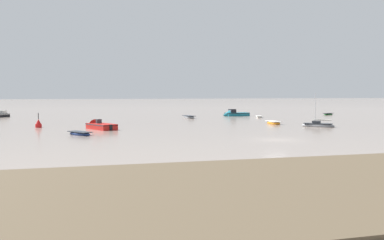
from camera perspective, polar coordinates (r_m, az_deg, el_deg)
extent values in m
plane|color=gray|center=(46.67, 11.05, -2.58)|extent=(800.00, 800.00, 0.00)
cube|color=brown|center=(25.77, 21.72, -7.39)|extent=(316.90, 16.60, 0.21)
ellipsoid|color=orange|center=(71.31, 10.68, -0.39)|extent=(1.79, 4.38, 0.68)
cube|color=silver|center=(71.29, 10.68, -0.16)|extent=(1.74, 4.03, 0.09)
cube|color=silver|center=(71.30, 10.68, -0.24)|extent=(1.33, 0.37, 0.07)
ellipsoid|color=gray|center=(66.59, 16.25, -0.73)|extent=(4.54, 4.24, 0.82)
cube|color=#33383F|center=(66.57, 16.26, -0.45)|extent=(3.91, 3.66, 0.08)
cube|color=#33383F|center=(66.59, 16.06, -0.24)|extent=(1.40, 1.37, 0.29)
cylinder|color=#B7BABF|center=(66.53, 15.93, 1.57)|extent=(0.08, 0.08, 4.50)
cylinder|color=beige|center=(66.44, 16.77, 0.00)|extent=(2.07, 1.85, 0.16)
cube|color=red|center=(60.80, -11.83, -0.96)|extent=(4.10, 5.72, 1.04)
cone|color=red|center=(63.26, -12.97, -0.80)|extent=(2.57, 2.34, 2.08)
cube|color=#33383F|center=(60.82, -11.86, -0.59)|extent=(4.19, 5.84, 0.12)
cube|color=#33383F|center=(61.46, -12.18, -0.16)|extent=(0.82, 0.70, 0.58)
cube|color=black|center=(58.51, -10.68, -0.96)|extent=(0.51, 0.46, 0.74)
ellipsoid|color=navy|center=(52.84, -14.56, -1.78)|extent=(3.11, 3.87, 0.59)
cube|color=#33383F|center=(52.82, -14.56, -1.51)|extent=(2.93, 3.60, 0.08)
cube|color=#33383F|center=(52.83, -14.56, -1.61)|extent=(1.11, 0.82, 0.06)
cone|color=black|center=(100.86, -23.23, 0.54)|extent=(2.30, 2.17, 1.82)
cube|color=silver|center=(99.81, -23.71, 0.96)|extent=(1.80, 1.69, 0.70)
cube|color=#384751|center=(100.24, -23.51, 1.00)|extent=(1.31, 0.92, 0.56)
cube|color=#197084|center=(95.97, 5.97, 0.68)|extent=(5.25, 2.50, 1.00)
cone|color=#197084|center=(94.83, 4.52, 0.65)|extent=(1.74, 2.13, 2.01)
cube|color=black|center=(95.92, 5.94, 0.90)|extent=(5.37, 2.55, 0.11)
cube|color=black|center=(95.40, 5.32, 1.20)|extent=(1.34, 1.68, 0.78)
cube|color=#384751|center=(95.14, 4.99, 1.23)|extent=(0.39, 1.54, 0.62)
cube|color=black|center=(97.07, 7.30, 0.79)|extent=(0.34, 0.42, 0.71)
ellipsoid|color=gray|center=(87.22, -0.41, 0.36)|extent=(1.91, 4.64, 0.72)
cube|color=#33383F|center=(87.21, -0.41, 0.56)|extent=(1.85, 4.28, 0.10)
cube|color=#33383F|center=(87.21, -0.41, 0.49)|extent=(1.41, 0.40, 0.07)
ellipsoid|color=#23602D|center=(105.17, 17.50, 0.71)|extent=(3.73, 2.99, 0.57)
cube|color=black|center=(105.16, 17.50, 0.84)|extent=(3.47, 2.82, 0.08)
cube|color=black|center=(105.16, 17.50, 0.80)|extent=(0.79, 1.07, 0.06)
ellipsoid|color=white|center=(90.14, 8.81, 0.39)|extent=(2.18, 3.54, 0.53)
cube|color=silver|center=(90.13, 8.81, 0.54)|extent=(2.07, 3.28, 0.07)
cube|color=silver|center=(90.13, 8.81, 0.49)|extent=(1.04, 0.54, 0.05)
cylinder|color=red|center=(66.38, -19.55, -0.79)|extent=(0.90, 0.90, 0.70)
cone|color=red|center=(66.34, -19.57, -0.19)|extent=(0.72, 0.72, 0.70)
cylinder|color=black|center=(66.29, -19.58, 0.50)|extent=(0.10, 0.10, 0.90)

